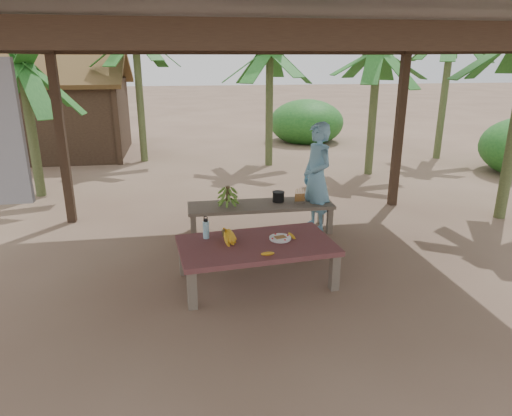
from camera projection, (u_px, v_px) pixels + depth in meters
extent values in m
plane|color=brown|center=(265.00, 270.00, 5.79)|extent=(80.00, 80.00, 0.00)
cube|color=black|center=(62.00, 140.00, 7.09)|extent=(0.13, 0.13, 2.70)
cube|color=black|center=(399.00, 131.00, 7.95)|extent=(0.13, 0.13, 2.70)
cube|color=black|center=(335.00, 35.00, 2.79)|extent=(5.80, 0.14, 0.18)
cube|color=black|center=(239.00, 49.00, 7.10)|extent=(5.80, 0.14, 0.18)
cube|color=black|center=(499.00, 46.00, 5.38)|extent=(0.14, 4.80, 0.18)
cube|color=slate|center=(266.00, 23.00, 4.87)|extent=(6.60, 5.60, 0.06)
cube|color=brown|center=(192.00, 290.00, 4.85)|extent=(0.11, 0.11, 0.44)
cube|color=brown|center=(334.00, 272.00, 5.25)|extent=(0.11, 0.11, 0.44)
cube|color=brown|center=(183.00, 258.00, 5.62)|extent=(0.11, 0.11, 0.44)
cube|color=brown|center=(308.00, 245.00, 6.02)|extent=(0.11, 0.11, 0.44)
cube|color=maroon|center=(256.00, 245.00, 5.35)|extent=(1.89, 1.17, 0.06)
cube|color=brown|center=(194.00, 228.00, 6.64)|extent=(0.08, 0.08, 0.40)
cube|color=brown|center=(330.00, 221.00, 6.95)|extent=(0.08, 0.08, 0.40)
cube|color=brown|center=(193.00, 218.00, 7.07)|extent=(0.08, 0.08, 0.40)
cube|color=brown|center=(321.00, 211.00, 7.38)|extent=(0.08, 0.08, 0.40)
cube|color=brown|center=(261.00, 206.00, 6.94)|extent=(2.20, 0.61, 0.05)
cylinder|color=white|center=(280.00, 239.00, 5.44)|extent=(0.24, 0.24, 0.01)
cylinder|color=white|center=(280.00, 238.00, 5.44)|extent=(0.26, 0.26, 0.02)
cube|color=brown|center=(280.00, 237.00, 5.44)|extent=(0.15, 0.12, 0.02)
ellipsoid|color=yellow|center=(268.00, 254.00, 5.00)|extent=(0.18, 0.12, 0.04)
ellipsoid|color=yellow|center=(292.00, 236.00, 5.50)|extent=(0.10, 0.17, 0.04)
cylinder|color=#42ABCE|center=(206.00, 230.00, 5.46)|extent=(0.07, 0.07, 0.21)
cylinder|color=black|center=(206.00, 220.00, 5.42)|extent=(0.05, 0.05, 0.03)
torus|color=black|center=(206.00, 218.00, 5.41)|extent=(0.05, 0.01, 0.05)
cylinder|color=black|center=(278.00, 197.00, 7.02)|extent=(0.18, 0.18, 0.15)
imported|color=#6FAED2|center=(317.00, 177.00, 6.93)|extent=(0.53, 0.69, 1.67)
cube|color=black|center=(47.00, 119.00, 12.27)|extent=(4.00, 3.00, 2.00)
cube|color=brown|center=(30.00, 67.00, 11.05)|extent=(4.40, 1.73, 1.00)
cube|color=brown|center=(48.00, 66.00, 12.65)|extent=(4.40, 1.73, 1.00)
cylinder|color=#596638|center=(373.00, 113.00, 10.15)|extent=(0.18, 0.18, 2.80)
cylinder|color=#596638|center=(269.00, 108.00, 11.00)|extent=(0.18, 0.18, 2.80)
cylinder|color=#596638|center=(140.00, 99.00, 11.38)|extent=(0.18, 0.18, 3.17)
cylinder|color=#596638|center=(32.00, 132.00, 8.53)|extent=(0.18, 0.18, 2.48)
cylinder|color=#596638|center=(444.00, 95.00, 11.71)|extent=(0.18, 0.18, 3.28)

